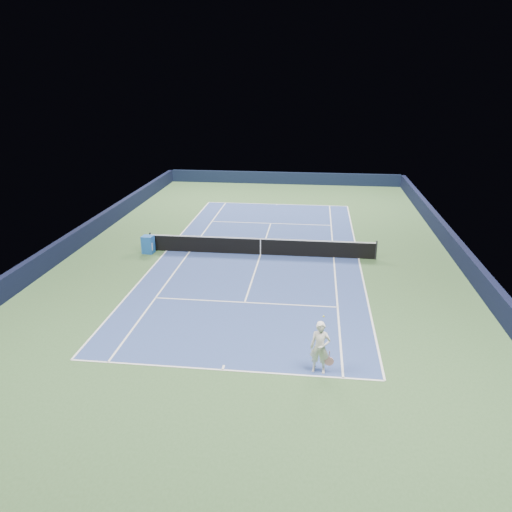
# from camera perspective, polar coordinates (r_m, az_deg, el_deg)

# --- Properties ---
(ground) EXTENTS (40.00, 40.00, 0.00)m
(ground) POSITION_cam_1_polar(r_m,az_deg,el_deg) (28.28, 0.51, 0.16)
(ground) COLOR #34542D
(ground) RESTS_ON ground
(wall_far) EXTENTS (22.00, 0.35, 1.10)m
(wall_far) POSITION_cam_1_polar(r_m,az_deg,el_deg) (47.24, 3.20, 8.88)
(wall_far) COLOR black
(wall_far) RESTS_ON ground
(wall_right) EXTENTS (0.35, 40.00, 1.10)m
(wall_right) POSITION_cam_1_polar(r_m,az_deg,el_deg) (29.04, 22.26, 0.31)
(wall_right) COLOR black
(wall_right) RESTS_ON ground
(wall_left) EXTENTS (0.35, 40.00, 1.10)m
(wall_left) POSITION_cam_1_polar(r_m,az_deg,el_deg) (31.14, -19.71, 1.90)
(wall_left) COLOR black
(wall_left) RESTS_ON ground
(court_surface) EXTENTS (10.97, 23.77, 0.01)m
(court_surface) POSITION_cam_1_polar(r_m,az_deg,el_deg) (28.28, 0.51, 0.16)
(court_surface) COLOR navy
(court_surface) RESTS_ON ground
(baseline_far) EXTENTS (10.97, 0.08, 0.00)m
(baseline_far) POSITION_cam_1_polar(r_m,az_deg,el_deg) (39.62, 2.42, 5.94)
(baseline_far) COLOR white
(baseline_far) RESTS_ON ground
(baseline_near) EXTENTS (10.97, 0.08, 0.00)m
(baseline_near) POSITION_cam_1_polar(r_m,az_deg,el_deg) (17.66, -3.86, -12.86)
(baseline_near) COLOR white
(baseline_near) RESTS_ON ground
(sideline_doubles_right) EXTENTS (0.08, 23.77, 0.00)m
(sideline_doubles_right) POSITION_cam_1_polar(r_m,az_deg,el_deg) (28.24, 11.64, -0.28)
(sideline_doubles_right) COLOR white
(sideline_doubles_right) RESTS_ON ground
(sideline_doubles_left) EXTENTS (0.08, 23.77, 0.00)m
(sideline_doubles_left) POSITION_cam_1_polar(r_m,az_deg,el_deg) (29.35, -10.19, 0.60)
(sideline_doubles_left) COLOR white
(sideline_doubles_left) RESTS_ON ground
(sideline_singles_right) EXTENTS (0.08, 23.77, 0.00)m
(sideline_singles_right) POSITION_cam_1_polar(r_m,az_deg,el_deg) (28.15, 8.87, -0.16)
(sideline_singles_right) COLOR white
(sideline_singles_right) RESTS_ON ground
(sideline_singles_left) EXTENTS (0.08, 23.77, 0.00)m
(sideline_singles_left) POSITION_cam_1_polar(r_m,az_deg,el_deg) (28.99, -7.60, 0.50)
(sideline_singles_left) COLOR white
(sideline_singles_left) RESTS_ON ground
(service_line_far) EXTENTS (8.23, 0.08, 0.00)m
(service_line_far) POSITION_cam_1_polar(r_m,az_deg,el_deg) (34.34, 1.70, 3.75)
(service_line_far) COLOR white
(service_line_far) RESTS_ON ground
(service_line_near) EXTENTS (8.23, 0.08, 0.00)m
(service_line_near) POSITION_cam_1_polar(r_m,az_deg,el_deg) (22.40, -1.30, -5.32)
(service_line_near) COLOR white
(service_line_near) RESTS_ON ground
(center_service_line) EXTENTS (0.08, 12.80, 0.00)m
(center_service_line) POSITION_cam_1_polar(r_m,az_deg,el_deg) (28.27, 0.51, 0.17)
(center_service_line) COLOR white
(center_service_line) RESTS_ON ground
(center_mark_far) EXTENTS (0.08, 0.30, 0.00)m
(center_mark_far) POSITION_cam_1_polar(r_m,az_deg,el_deg) (39.47, 2.40, 5.89)
(center_mark_far) COLOR white
(center_mark_far) RESTS_ON ground
(center_mark_near) EXTENTS (0.08, 0.30, 0.00)m
(center_mark_near) POSITION_cam_1_polar(r_m,az_deg,el_deg) (17.78, -3.77, -12.60)
(center_mark_near) COLOR white
(center_mark_near) RESTS_ON ground
(tennis_net) EXTENTS (12.90, 0.10, 1.07)m
(tennis_net) POSITION_cam_1_polar(r_m,az_deg,el_deg) (28.11, 0.52, 1.13)
(tennis_net) COLOR black
(tennis_net) RESTS_ON ground
(sponsor_cube) EXTENTS (0.67, 0.62, 1.01)m
(sponsor_cube) POSITION_cam_1_polar(r_m,az_deg,el_deg) (29.06, -12.22, 1.30)
(sponsor_cube) COLOR #1C53A8
(sponsor_cube) RESTS_ON ground
(tennis_player) EXTENTS (0.86, 1.31, 1.87)m
(tennis_player) POSITION_cam_1_polar(r_m,az_deg,el_deg) (17.20, 7.34, -10.34)
(tennis_player) COLOR white
(tennis_player) RESTS_ON ground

